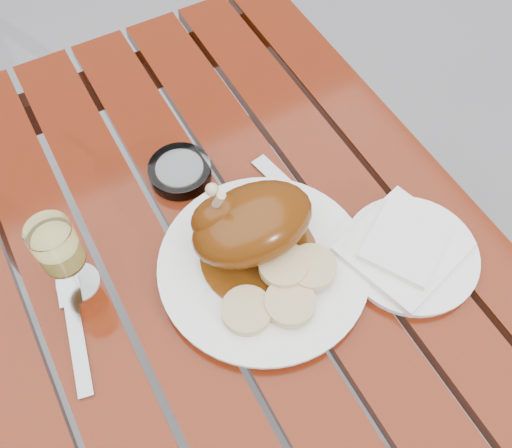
{
  "coord_description": "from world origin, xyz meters",
  "views": [
    {
      "loc": [
        -0.16,
        -0.35,
        1.52
      ],
      "look_at": [
        0.06,
        0.05,
        0.78
      ],
      "focal_mm": 40.0,
      "sensor_mm": 36.0,
      "label": 1
    }
  ],
  "objects_px": {
    "wine_glass": "(64,259)",
    "side_plate": "(410,255)",
    "ashtray": "(180,171)",
    "dinner_plate": "(264,266)",
    "table": "(242,357)"
  },
  "relations": [
    {
      "from": "table",
      "to": "wine_glass",
      "type": "relative_size",
      "value": 7.89
    },
    {
      "from": "side_plate",
      "to": "ashtray",
      "type": "distance_m",
      "value": 0.39
    },
    {
      "from": "side_plate",
      "to": "ashtray",
      "type": "height_order",
      "value": "ashtray"
    },
    {
      "from": "dinner_plate",
      "to": "wine_glass",
      "type": "height_order",
      "value": "wine_glass"
    },
    {
      "from": "wine_glass",
      "to": "side_plate",
      "type": "bearing_deg",
      "value": -24.03
    },
    {
      "from": "wine_glass",
      "to": "ashtray",
      "type": "height_order",
      "value": "wine_glass"
    },
    {
      "from": "ashtray",
      "to": "side_plate",
      "type": "bearing_deg",
      "value": -52.18
    },
    {
      "from": "side_plate",
      "to": "wine_glass",
      "type": "bearing_deg",
      "value": 155.97
    },
    {
      "from": "table",
      "to": "side_plate",
      "type": "bearing_deg",
      "value": -22.5
    },
    {
      "from": "side_plate",
      "to": "ashtray",
      "type": "xyz_separation_m",
      "value": [
        -0.24,
        0.31,
        0.0
      ]
    },
    {
      "from": "ashtray",
      "to": "dinner_plate",
      "type": "bearing_deg",
      "value": -80.87
    },
    {
      "from": "dinner_plate",
      "to": "side_plate",
      "type": "xyz_separation_m",
      "value": [
        0.2,
        -0.09,
        -0.0
      ]
    },
    {
      "from": "side_plate",
      "to": "ashtray",
      "type": "relative_size",
      "value": 1.98
    },
    {
      "from": "dinner_plate",
      "to": "side_plate",
      "type": "relative_size",
      "value": 1.54
    },
    {
      "from": "dinner_plate",
      "to": "table",
      "type": "bearing_deg",
      "value": 163.62
    }
  ]
}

